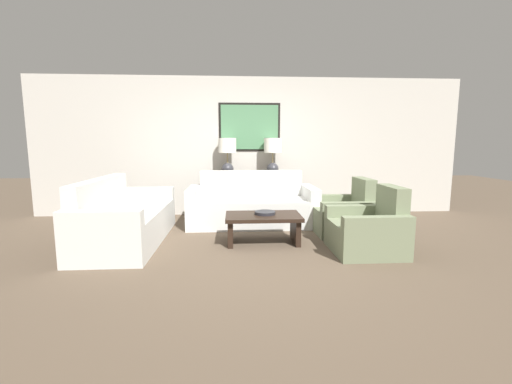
% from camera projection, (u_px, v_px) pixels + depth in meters
% --- Properties ---
extents(ground_plane, '(20.00, 20.00, 0.00)m').
position_uv_depth(ground_plane, '(259.00, 253.00, 4.37)').
color(ground_plane, brown).
extents(back_wall, '(8.31, 0.12, 2.65)m').
position_uv_depth(back_wall, '(249.00, 147.00, 6.69)').
color(back_wall, beige).
rests_on(back_wall, ground_plane).
extents(console_table, '(1.40, 0.37, 0.77)m').
position_uv_depth(console_table, '(250.00, 196.00, 6.57)').
color(console_table, '#332319').
rests_on(console_table, ground_plane).
extents(table_lamp_left, '(0.33, 0.33, 0.72)m').
position_uv_depth(table_lamp_left, '(227.00, 153.00, 6.42)').
color(table_lamp_left, '#333338').
rests_on(table_lamp_left, console_table).
extents(table_lamp_right, '(0.33, 0.33, 0.72)m').
position_uv_depth(table_lamp_right, '(273.00, 153.00, 6.48)').
color(table_lamp_right, '#333338').
rests_on(table_lamp_right, console_table).
extents(couch_by_back_wall, '(2.17, 0.93, 0.91)m').
position_uv_depth(couch_by_back_wall, '(252.00, 207.00, 5.91)').
color(couch_by_back_wall, silver).
rests_on(couch_by_back_wall, ground_plane).
extents(couch_by_side, '(0.93, 2.17, 0.91)m').
position_uv_depth(couch_by_side, '(125.00, 221.00, 4.84)').
color(couch_by_side, silver).
rests_on(couch_by_side, ground_plane).
extents(coffee_table, '(1.05, 0.63, 0.41)m').
position_uv_depth(coffee_table, '(263.00, 223.00, 4.80)').
color(coffee_table, black).
rests_on(coffee_table, ground_plane).
extents(decorative_bowl, '(0.29, 0.29, 0.04)m').
position_uv_depth(decorative_bowl, '(265.00, 213.00, 4.81)').
color(decorative_bowl, '#232328').
rests_on(decorative_bowl, coffee_table).
extents(armchair_near_back_wall, '(0.85, 0.87, 0.86)m').
position_uv_depth(armchair_near_back_wall, '(344.00, 215.00, 5.37)').
color(armchair_near_back_wall, '#707A5B').
rests_on(armchair_near_back_wall, ground_plane).
extents(armchair_near_camera, '(0.85, 0.87, 0.86)m').
position_uv_depth(armchair_near_camera, '(369.00, 231.00, 4.40)').
color(armchair_near_camera, '#707A5B').
rests_on(armchair_near_camera, ground_plane).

